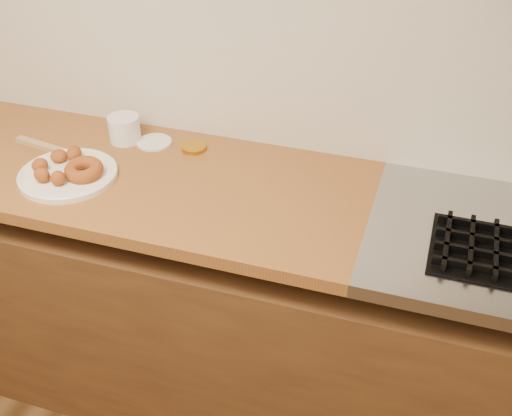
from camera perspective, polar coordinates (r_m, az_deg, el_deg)
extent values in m
cube|color=#B4A88C|center=(1.98, -1.93, 17.98)|extent=(4.00, 0.02, 2.70)
cube|color=#57381B|center=(2.23, -4.15, -8.94)|extent=(3.60, 0.60, 0.77)
cube|color=olive|center=(2.22, -20.54, 4.45)|extent=(2.30, 0.62, 0.04)
cube|color=beige|center=(2.02, -1.97, 13.81)|extent=(3.60, 0.02, 0.60)
cube|color=black|center=(1.74, 19.45, -3.63)|extent=(0.26, 0.26, 0.01)
cube|color=black|center=(1.72, 16.61, -2.72)|extent=(0.01, 0.24, 0.02)
cube|color=black|center=(1.66, 19.45, -5.09)|extent=(0.24, 0.01, 0.02)
cube|color=black|center=(1.72, 18.57, -3.07)|extent=(0.01, 0.24, 0.02)
cube|color=black|center=(1.70, 19.52, -3.84)|extent=(0.24, 0.01, 0.02)
cube|color=black|center=(1.73, 20.53, -3.41)|extent=(0.01, 0.24, 0.02)
cube|color=black|center=(1.75, 19.58, -2.66)|extent=(0.24, 0.01, 0.02)
cube|color=black|center=(1.80, 19.64, -1.54)|extent=(0.24, 0.01, 0.02)
cylinder|color=white|center=(2.01, -16.36, 2.85)|extent=(0.29, 0.29, 0.02)
torus|color=#9C3F17|center=(1.96, -15.08, 3.32)|extent=(0.14, 0.14, 0.05)
ellipsoid|color=#9C3F17|center=(2.06, -17.13, 4.45)|extent=(0.08, 0.08, 0.04)
ellipsoid|color=#9C3F17|center=(2.02, -18.66, 3.64)|extent=(0.06, 0.06, 0.04)
ellipsoid|color=#9C3F17|center=(1.97, -18.49, 2.79)|extent=(0.05, 0.04, 0.05)
ellipsoid|color=#9C3F17|center=(1.94, -17.19, 2.56)|extent=(0.06, 0.06, 0.05)
ellipsoid|color=#9C3F17|center=(2.05, -15.86, 4.71)|extent=(0.06, 0.07, 0.04)
cylinder|color=silver|center=(2.15, -11.62, 6.92)|extent=(0.12, 0.12, 0.09)
cylinder|color=silver|center=(2.13, -9.03, 5.79)|extent=(0.13, 0.13, 0.01)
cylinder|color=#BB8518|center=(2.08, -5.56, 5.36)|extent=(0.08, 0.08, 0.01)
cube|color=#A28355|center=(2.19, -18.48, 5.27)|extent=(0.21, 0.06, 0.02)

